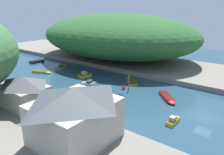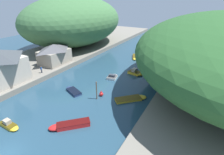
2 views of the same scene
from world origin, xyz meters
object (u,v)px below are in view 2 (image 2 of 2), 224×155
boat_far_right_bank (132,99)px  boat_white_cruiser (113,76)px  boat_red_skiff (135,57)px  boathouse_shed (54,54)px  boat_mid_channel (73,91)px  boat_yellow_tender (157,60)px  person_on_quay (41,69)px  boat_cabin_cruiser (9,125)px  boat_navy_launch (68,125)px  boat_open_rowboat (136,72)px  boat_small_dinghy (165,51)px  channel_buoy_near (101,94)px

boat_far_right_bank → boat_white_cruiser: boat_white_cruiser is taller
boat_red_skiff → boat_far_right_bank: bearing=89.4°
boathouse_shed → boat_mid_channel: size_ratio=1.69×
boathouse_shed → boat_yellow_tender: 29.28m
person_on_quay → boat_mid_channel: bearing=-104.8°
boathouse_shed → person_on_quay: boathouse_shed is taller
boathouse_shed → boat_cabin_cruiser: 24.46m
boat_yellow_tender → boat_cabin_cruiser: boat_cabin_cruiser is taller
person_on_quay → boat_white_cruiser: bearing=-66.6°
boat_red_skiff → boat_navy_launch: (3.76, -34.52, 0.07)m
boat_red_skiff → boat_navy_launch: boat_navy_launch is taller
boat_navy_launch → boat_red_skiff: bearing=-38.2°
boat_navy_launch → boat_open_rowboat: 23.16m
boat_navy_launch → boat_cabin_cruiser: size_ratio=1.46×
boat_red_skiff → boathouse_shed: bearing=26.4°
boat_open_rowboat → boat_white_cruiser: bearing=-31.8°
boat_red_skiff → boat_yellow_tender: bearing=160.5°
boat_navy_launch → boat_small_dinghy: 46.28m
boat_yellow_tender → boat_small_dinghy: (-0.31, 11.37, 0.01)m
boat_mid_channel → channel_buoy_near: channel_buoy_near is taller
boat_open_rowboat → boat_yellow_tender: bearing=179.9°
boat_navy_launch → boat_far_right_bank: bearing=-68.2°
boat_yellow_tender → person_on_quay: 32.10m
boat_white_cruiser → boat_navy_launch: size_ratio=0.66×
boat_far_right_bank → boat_open_rowboat: boat_open_rowboat is taller
boat_open_rowboat → boat_mid_channel: bearing=-19.3°
boat_open_rowboat → boat_cabin_cruiser: boat_open_rowboat is taller
boat_yellow_tender → channel_buoy_near: 25.13m
boat_red_skiff → boat_small_dinghy: boat_small_dinghy is taller
boat_mid_channel → boat_yellow_tender: size_ratio=0.99×
boat_open_rowboat → boat_navy_launch: bearing=5.7°
person_on_quay → channel_buoy_near: bearing=-96.6°
boat_white_cruiser → channel_buoy_near: (2.18, -8.44, 0.16)m
boat_mid_channel → boat_yellow_tender: bearing=1.8°
boat_open_rowboat → boat_small_dinghy: 23.12m
boat_open_rowboat → channel_buoy_near: bearing=0.8°
boathouse_shed → boat_far_right_bank: boathouse_shed is taller
boat_red_skiff → boat_cabin_cruiser: 39.02m
boat_white_cruiser → boat_open_rowboat: 6.22m
boat_white_cruiser → boat_small_dinghy: 28.34m
boat_far_right_bank → channel_buoy_near: (-5.72, -1.74, 0.27)m
boat_mid_channel → boat_navy_launch: bearing=-120.4°
boat_white_cruiser → boat_navy_launch: boat_white_cruiser is taller
boat_cabin_cruiser → boat_small_dinghy: boat_cabin_cruiser is taller
boat_far_right_bank → person_on_quay: bearing=-130.8°
boathouse_shed → boat_white_cruiser: 17.28m
boat_cabin_cruiser → channel_buoy_near: bearing=155.3°
channel_buoy_near → boat_yellow_tender: bearing=81.4°
boat_yellow_tender → boat_navy_launch: 34.96m
boat_red_skiff → boat_yellow_tender: 6.97m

